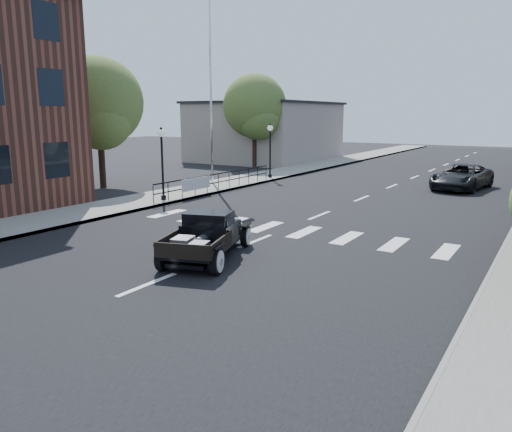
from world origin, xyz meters
The scene contains 14 objects.
ground centered at (0.00, 0.00, 0.00)m, with size 120.00×120.00×0.00m, color black.
road centered at (0.00, 15.00, 0.01)m, with size 14.00×80.00×0.02m, color black.
road_markings centered at (0.00, 10.00, 0.00)m, with size 12.00×60.00×0.06m, color silver, non-canonical shape.
sidewalk_left centered at (-8.50, 15.00, 0.07)m, with size 3.00×80.00×0.15m, color gray.
low_building_left centered at (-15.00, 28.00, 2.50)m, with size 10.00×12.00×5.00m, color #A29788.
railing centered at (-7.30, 10.00, 0.65)m, with size 0.08×10.00×1.00m, color black, non-canonical shape.
banner centered at (-7.22, 8.00, 0.45)m, with size 0.04×2.20×0.60m, color silver, non-canonical shape.
lamp_post_b centered at (-7.60, 6.00, 1.86)m, with size 0.36×0.36×3.41m, color black, non-canonical shape.
lamp_post_c centered at (-7.60, 16.00, 1.86)m, with size 0.36×0.36×3.41m, color black, non-canonical shape.
flagpole centered at (-9.20, 12.00, 6.44)m, with size 0.12×0.12×12.59m, color silver.
big_tree_near centered at (-14.00, 8.00, 3.64)m, with size 4.95×4.95×7.27m, color #4C622A, non-canonical shape.
big_tree_far centered at (-12.50, 22.00, 3.61)m, with size 4.91×4.91×7.21m, color #4C622A, non-canonical shape.
hotrod_pickup centered at (-0.17, -0.37, 0.69)m, with size 1.85×3.97×1.38m, color black, non-canonical shape.
second_car centered at (3.59, 17.95, 0.69)m, with size 2.30×4.98×1.38m, color black.
Camera 1 is at (8.38, -11.47, 4.11)m, focal length 35.00 mm.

